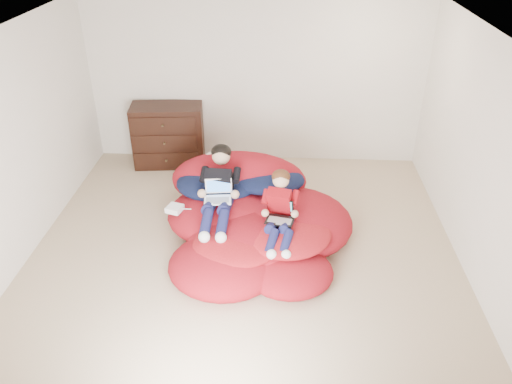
# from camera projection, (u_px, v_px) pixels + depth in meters

# --- Properties ---
(room_shell) EXTENTS (5.10, 5.10, 2.77)m
(room_shell) POSITION_uv_depth(u_px,v_px,m) (244.00, 237.00, 5.80)
(room_shell) COLOR tan
(room_shell) RESTS_ON ground
(dresser) EXTENTS (1.11, 0.65, 0.95)m
(dresser) POSITION_uv_depth(u_px,v_px,m) (168.00, 135.00, 7.63)
(dresser) COLOR black
(dresser) RESTS_ON ground
(beanbag_pile) EXTENTS (2.33, 2.40, 0.86)m
(beanbag_pile) POSITION_uv_depth(u_px,v_px,m) (252.00, 219.00, 6.05)
(beanbag_pile) COLOR #A9131E
(beanbag_pile) RESTS_ON ground
(cream_pillow) EXTENTS (0.49, 0.31, 0.31)m
(cream_pillow) POSITION_uv_depth(u_px,v_px,m) (219.00, 162.00, 6.54)
(cream_pillow) COLOR beige
(cream_pillow) RESTS_ON beanbag_pile
(older_boy) EXTENTS (0.35, 1.19, 0.70)m
(older_boy) POSITION_uv_depth(u_px,v_px,m) (219.00, 186.00, 5.90)
(older_boy) COLOR black
(older_boy) RESTS_ON beanbag_pile
(younger_boy) EXTENTS (0.35, 0.90, 0.67)m
(younger_boy) POSITION_uv_depth(u_px,v_px,m) (280.00, 207.00, 5.60)
(younger_boy) COLOR #9E0E15
(younger_boy) RESTS_ON beanbag_pile
(laptop_white) EXTENTS (0.33, 0.30, 0.23)m
(laptop_white) POSITION_uv_depth(u_px,v_px,m) (218.00, 194.00, 5.83)
(laptop_white) COLOR white
(laptop_white) RESTS_ON older_boy
(laptop_black) EXTENTS (0.35, 0.36, 0.22)m
(laptop_black) POSITION_uv_depth(u_px,v_px,m) (280.00, 214.00, 5.61)
(laptop_black) COLOR black
(laptop_black) RESTS_ON younger_boy
(power_adapter) EXTENTS (0.22, 0.22, 0.06)m
(power_adapter) POSITION_uv_depth(u_px,v_px,m) (175.00, 209.00, 5.94)
(power_adapter) COLOR white
(power_adapter) RESTS_ON beanbag_pile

